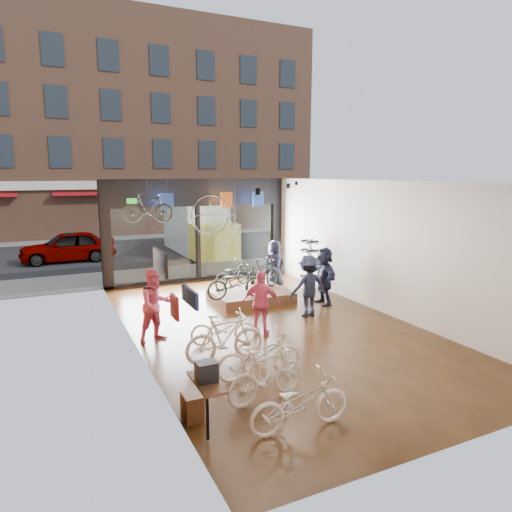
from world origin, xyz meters
TOP-DOWN VIEW (x-y plane):
  - ground_plane at (0.00, 0.00)m, footprint 7.00×12.00m
  - ceiling at (0.00, 0.00)m, footprint 7.00×12.00m
  - wall_left at (-3.52, 0.00)m, footprint 0.04×12.00m
  - wall_right at (3.52, 0.00)m, footprint 0.04×12.00m
  - wall_back at (0.00, -6.02)m, footprint 7.00×0.04m
  - storefront at (0.00, 6.00)m, footprint 7.00×0.26m
  - exit_sign at (-2.40, 5.88)m, footprint 0.35×0.06m
  - street_road at (0.00, 15.00)m, footprint 30.00×18.00m
  - sidewalk_near at (0.00, 7.20)m, footprint 30.00×2.40m
  - sidewalk_far at (0.00, 19.00)m, footprint 30.00×2.00m
  - opposite_building at (0.00, 21.50)m, footprint 26.00×5.00m
  - street_car at (-4.27, 12.00)m, footprint 4.11×1.65m
  - box_truck at (1.81, 11.00)m, footprint 2.12×6.37m
  - floor_bike_0 at (-1.84, -4.62)m, footprint 1.74×0.67m
  - floor_bike_1 at (-1.89, -3.56)m, footprint 1.70×0.74m
  - floor_bike_2 at (-1.61, -2.67)m, footprint 1.81×0.71m
  - floor_bike_3 at (-1.92, -1.64)m, footprint 1.78×0.53m
  - floor_bike_4 at (-1.60, -0.72)m, footprint 1.65×0.94m
  - display_platform at (0.57, 2.47)m, footprint 2.40×1.80m
  - display_bike_left at (-0.17, 1.92)m, footprint 1.84×0.68m
  - display_bike_mid at (0.97, 2.42)m, footprint 1.75×1.24m
  - display_bike_right at (0.24, 3.20)m, footprint 1.74×1.25m
  - customer_1 at (-2.97, 0.21)m, footprint 1.03×0.90m
  - customer_2 at (-0.51, -0.51)m, footprint 1.00×0.94m
  - customer_3 at (1.36, 0.32)m, footprint 1.14×0.67m
  - customer_4 at (2.04, 3.66)m, footprint 0.87×0.62m
  - customer_5 at (2.44, 1.16)m, footprint 0.65×1.69m
  - sunglasses_rack at (2.95, 2.82)m, footprint 0.58×0.50m
  - wall_merch at (-3.38, -3.50)m, footprint 0.40×2.40m
  - penny_farthing at (0.43, 4.93)m, footprint 1.79×0.06m
  - hung_bike at (-2.22, 4.20)m, footprint 1.64×0.87m
  - jersey_left at (-1.33, 5.20)m, footprint 0.45×0.03m
  - jersey_mid at (0.86, 5.20)m, footprint 0.45×0.03m
  - jersey_right at (2.14, 5.20)m, footprint 0.45×0.03m

SIDE VIEW (x-z plane):
  - ground_plane at x=0.00m, z-range -0.04..0.00m
  - street_road at x=0.00m, z-range -0.02..0.00m
  - sidewalk_near at x=0.00m, z-range 0.00..0.12m
  - sidewalk_far at x=0.00m, z-range 0.00..0.12m
  - display_platform at x=0.57m, z-range 0.00..0.30m
  - floor_bike_4 at x=-1.60m, z-range 0.00..0.82m
  - floor_bike_0 at x=-1.84m, z-range 0.00..0.90m
  - floor_bike_2 at x=-1.61m, z-range 0.00..0.93m
  - floor_bike_1 at x=-1.89m, z-range 0.00..0.99m
  - floor_bike_3 at x=-1.92m, z-range 0.00..1.06m
  - street_car at x=-4.27m, z-range 0.00..1.40m
  - display_bike_right at x=0.24m, z-range 0.30..1.17m
  - display_bike_left at x=-0.17m, z-range 0.30..1.26m
  - display_bike_mid at x=0.97m, z-range 0.30..1.33m
  - customer_2 at x=-0.51m, z-range 0.00..1.65m
  - customer_4 at x=2.04m, z-range 0.00..1.68m
  - customer_3 at x=1.36m, z-range 0.00..1.75m
  - sunglasses_rack at x=2.95m, z-range 0.00..1.77m
  - customer_5 at x=2.44m, z-range 0.00..1.78m
  - customer_1 at x=-2.97m, z-range 0.00..1.78m
  - box_truck at x=1.81m, z-range 0.00..2.51m
  - wall_merch at x=-3.38m, z-range 0.00..2.60m
  - wall_left at x=-3.52m, z-range 0.00..3.80m
  - wall_right at x=3.52m, z-range 0.00..3.80m
  - wall_back at x=0.00m, z-range 0.00..3.80m
  - storefront at x=0.00m, z-range 0.00..3.80m
  - penny_farthing at x=0.43m, z-range 1.78..3.22m
  - hung_bike at x=-2.22m, z-range 2.45..3.40m
  - exit_sign at x=-2.40m, z-range 2.96..3.14m
  - jersey_left at x=-1.33m, z-range 2.77..3.32m
  - jersey_mid at x=0.86m, z-range 2.77..3.32m
  - jersey_right at x=2.14m, z-range 2.77..3.32m
  - ceiling at x=0.00m, z-range 3.80..3.84m
  - opposite_building at x=0.00m, z-range 0.00..14.00m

